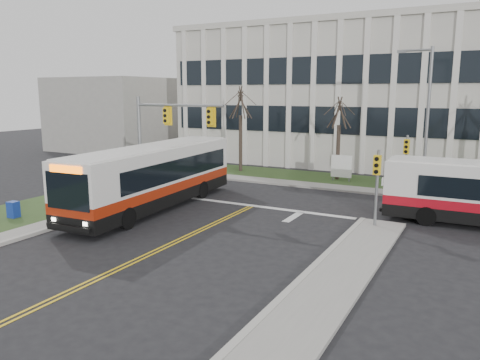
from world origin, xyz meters
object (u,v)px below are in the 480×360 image
(bus_main, at_px, (154,178))
(newspaper_box_blue, at_px, (13,211))
(streetlight, at_px, (425,113))
(directory_sign, at_px, (341,167))

(bus_main, xyz_separation_m, newspaper_box_blue, (-4.81, -5.40, -1.24))
(streetlight, relative_size, newspaper_box_blue, 9.68)
(bus_main, height_order, newspaper_box_blue, bus_main)
(newspaper_box_blue, bearing_deg, streetlight, 39.94)
(bus_main, relative_size, newspaper_box_blue, 13.54)
(streetlight, height_order, bus_main, streetlight)
(streetlight, xyz_separation_m, newspaper_box_blue, (-17.53, -16.43, -4.72))
(directory_sign, distance_m, bus_main, 14.28)
(streetlight, bearing_deg, directory_sign, 166.77)
(streetlight, distance_m, newspaper_box_blue, 24.48)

